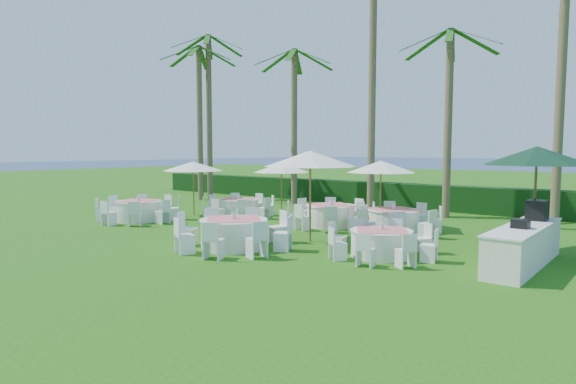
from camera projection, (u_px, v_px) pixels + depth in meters
name	position (u px, v px, depth m)	size (l,w,h in m)	color
ground	(221.00, 241.00, 15.16)	(120.00, 120.00, 0.00)	#22590F
hedge	(392.00, 195.00, 24.49)	(34.00, 1.00, 1.20)	black
banquet_table_a	(139.00, 210.00, 19.53)	(3.28, 3.28, 0.99)	white
banquet_table_b	(234.00, 233.00, 14.09)	(3.38, 3.38, 1.04)	white
banquet_table_c	(381.00, 242.00, 12.95)	(2.95, 2.95, 0.90)	white
banquet_table_d	(239.00, 207.00, 20.79)	(3.08, 3.08, 0.93)	white
banquet_table_e	(331.00, 215.00, 18.10)	(3.28, 3.28, 0.99)	white
banquet_table_f	(394.00, 220.00, 16.79)	(3.23, 3.23, 0.98)	white
umbrella_a	(193.00, 166.00, 21.20)	(2.64, 2.64, 2.36)	brown
umbrella_b	(310.00, 159.00, 14.93)	(2.88, 2.88, 2.85)	brown
umbrella_c	(281.00, 168.00, 20.36)	(2.38, 2.38, 2.33)	brown
umbrella_d	(381.00, 167.00, 17.56)	(2.57, 2.57, 2.48)	brown
umbrella_green	(537.00, 156.00, 13.12)	(2.85, 2.85, 2.98)	brown
buffet_table	(524.00, 244.00, 11.94)	(0.96, 4.34, 1.54)	white
palm_a	(209.00, 110.00, 27.70)	(4.33, 4.31, 9.43)	brown
palm_b	(294.00, 119.00, 25.24)	(4.40, 3.98, 8.12)	brown
palm_c	(372.00, 69.00, 20.78)	(4.34, 4.29, 11.78)	brown
palm_d	(448.00, 114.00, 20.10)	(4.36, 4.27, 7.88)	brown
palm_e	(561.00, 70.00, 17.06)	(4.23, 4.38, 10.47)	brown
palm_f	(200.00, 116.00, 27.45)	(4.40, 4.13, 8.76)	brown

